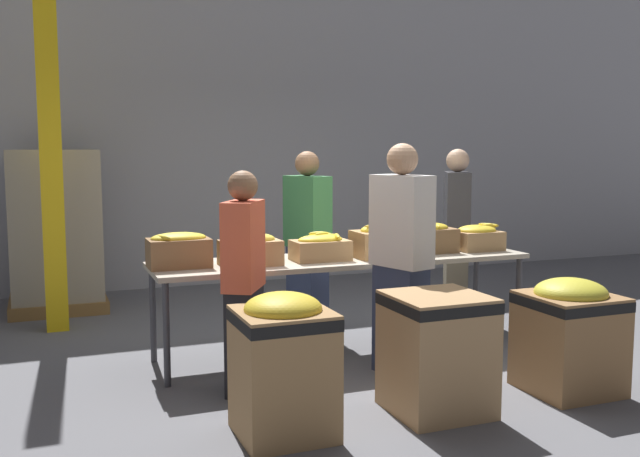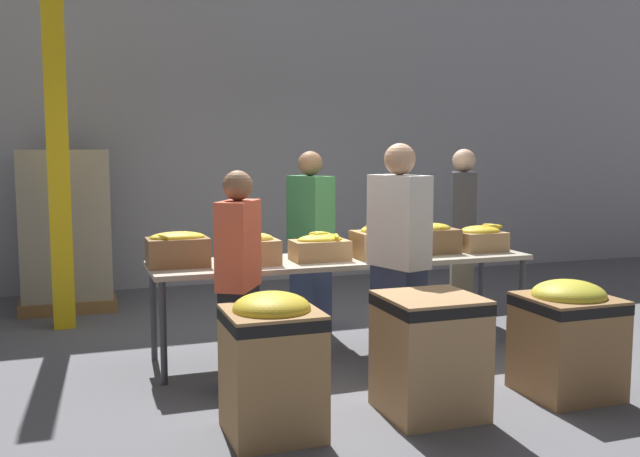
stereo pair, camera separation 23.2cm
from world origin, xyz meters
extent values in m
plane|color=slate|center=(0.00, 0.00, 0.00)|extent=(30.00, 30.00, 0.00)
cube|color=#A8A8AD|center=(0.00, 3.44, 2.00)|extent=(16.00, 0.08, 4.00)
cube|color=#B2A893|center=(0.00, 0.00, 0.79)|extent=(3.16, 0.77, 0.04)
cylinder|color=#38383D|center=(-1.52, -0.33, 0.38)|extent=(0.05, 0.05, 0.77)
cylinder|color=#38383D|center=(1.52, -0.33, 0.38)|extent=(0.05, 0.05, 0.77)
cylinder|color=#38383D|center=(-1.52, 0.33, 0.38)|extent=(0.05, 0.05, 0.77)
cylinder|color=#38383D|center=(1.52, 0.33, 0.38)|extent=(0.05, 0.05, 0.77)
cube|color=olive|center=(-1.36, 0.02, 0.92)|extent=(0.46, 0.30, 0.22)
ellipsoid|color=yellow|center=(-1.36, 0.02, 1.03)|extent=(0.42, 0.24, 0.08)
ellipsoid|color=yellow|center=(-1.31, 0.09, 1.05)|extent=(0.14, 0.14, 0.04)
ellipsoid|color=yellow|center=(-1.48, -0.04, 1.05)|extent=(0.13, 0.17, 0.05)
cube|color=tan|center=(-0.82, -0.08, 0.91)|extent=(0.46, 0.29, 0.19)
ellipsoid|color=yellow|center=(-0.82, -0.08, 1.01)|extent=(0.40, 0.23, 0.10)
ellipsoid|color=yellow|center=(-0.93, -0.13, 1.05)|extent=(0.07, 0.16, 0.05)
ellipsoid|color=yellow|center=(-0.90, -0.13, 1.05)|extent=(0.18, 0.17, 0.05)
cube|color=tan|center=(-0.23, -0.05, 0.89)|extent=(0.46, 0.28, 0.16)
ellipsoid|color=yellow|center=(-0.23, -0.05, 0.98)|extent=(0.37, 0.22, 0.08)
ellipsoid|color=yellow|center=(-0.21, -0.05, 1.02)|extent=(0.15, 0.10, 0.04)
ellipsoid|color=yellow|center=(-0.21, 0.02, 1.01)|extent=(0.19, 0.11, 0.05)
ellipsoid|color=yellow|center=(-0.10, -0.10, 1.01)|extent=(0.10, 0.21, 0.05)
ellipsoid|color=yellow|center=(-0.15, -0.02, 1.00)|extent=(0.18, 0.14, 0.05)
cube|color=#A37A4C|center=(0.29, -0.09, 0.92)|extent=(0.44, 0.34, 0.22)
ellipsoid|color=gold|center=(0.29, -0.09, 1.04)|extent=(0.34, 0.27, 0.10)
ellipsoid|color=gold|center=(0.24, -0.14, 1.08)|extent=(0.22, 0.07, 0.04)
ellipsoid|color=gold|center=(0.22, -0.08, 1.07)|extent=(0.10, 0.15, 0.05)
ellipsoid|color=gold|center=(0.38, -0.11, 1.07)|extent=(0.10, 0.17, 0.04)
cube|color=olive|center=(0.81, 0.00, 0.91)|extent=(0.46, 0.28, 0.21)
ellipsoid|color=gold|center=(0.81, 0.00, 1.03)|extent=(0.36, 0.23, 0.09)
ellipsoid|color=gold|center=(0.76, -0.02, 1.06)|extent=(0.16, 0.12, 0.04)
ellipsoid|color=gold|center=(0.75, 0.05, 1.07)|extent=(0.08, 0.17, 0.05)
ellipsoid|color=gold|center=(0.86, -0.02, 1.04)|extent=(0.08, 0.20, 0.05)
cube|color=tan|center=(1.29, -0.02, 0.89)|extent=(0.40, 0.32, 0.17)
ellipsoid|color=gold|center=(1.29, -0.02, 0.99)|extent=(0.36, 0.29, 0.09)
ellipsoid|color=gold|center=(1.31, -0.06, 1.02)|extent=(0.16, 0.09, 0.05)
ellipsoid|color=gold|center=(1.40, -0.04, 1.02)|extent=(0.19, 0.07, 0.06)
ellipsoid|color=gold|center=(1.41, -0.01, 1.03)|extent=(0.12, 0.19, 0.04)
cube|color=#6B604C|center=(1.56, 0.74, 0.40)|extent=(0.36, 0.44, 0.81)
cube|color=#333338|center=(1.56, 0.74, 1.14)|extent=(0.41, 0.51, 0.67)
sphere|color=#DBAD89|center=(1.56, 0.74, 1.59)|extent=(0.23, 0.23, 0.23)
cube|color=black|center=(-1.03, -0.64, 0.37)|extent=(0.35, 0.40, 0.74)
cube|color=#EA5B3D|center=(-1.03, -0.64, 1.05)|extent=(0.39, 0.47, 0.61)
sphere|color=#896042|center=(-1.03, -0.64, 1.46)|extent=(0.21, 0.21, 0.21)
cube|color=#2D3856|center=(-0.04, 0.75, 0.40)|extent=(0.32, 0.43, 0.80)
cube|color=#387A47|center=(-0.04, 0.75, 1.13)|extent=(0.35, 0.50, 0.66)
sphere|color=#896042|center=(-0.04, 0.75, 1.57)|extent=(0.23, 0.23, 0.23)
cube|color=#2D3856|center=(0.18, -0.67, 0.41)|extent=(0.33, 0.44, 0.83)
cube|color=silver|center=(0.18, -0.67, 1.17)|extent=(0.36, 0.52, 0.69)
sphere|color=tan|center=(0.18, -0.67, 1.63)|extent=(0.23, 0.23, 0.23)
cube|color=#A37A4C|center=(-1.02, -1.46, 0.38)|extent=(0.55, 0.55, 0.76)
cube|color=black|center=(-1.02, -1.46, 0.71)|extent=(0.55, 0.55, 0.07)
ellipsoid|color=gold|center=(-1.02, -1.46, 0.77)|extent=(0.46, 0.46, 0.19)
cube|color=tan|center=(0.03, -1.46, 0.39)|extent=(0.60, 0.60, 0.78)
cube|color=black|center=(0.03, -1.46, 0.72)|extent=(0.60, 0.60, 0.07)
cube|color=olive|center=(1.10, -1.46, 0.35)|extent=(0.59, 0.59, 0.70)
cube|color=black|center=(1.10, -1.46, 0.64)|extent=(0.60, 0.60, 0.07)
ellipsoid|color=gold|center=(1.10, -1.46, 0.71)|extent=(0.50, 0.50, 0.21)
cube|color=yellow|center=(-2.22, 1.70, 2.00)|extent=(0.20, 0.20, 4.00)
cube|color=olive|center=(-2.18, 2.64, 0.07)|extent=(0.98, 0.98, 0.13)
cube|color=#A39984|center=(-2.18, 2.64, 0.91)|extent=(0.90, 0.90, 1.57)
camera|label=1|loc=(-2.33, -5.36, 1.72)|focal=40.00mm
camera|label=2|loc=(-2.11, -5.44, 1.72)|focal=40.00mm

